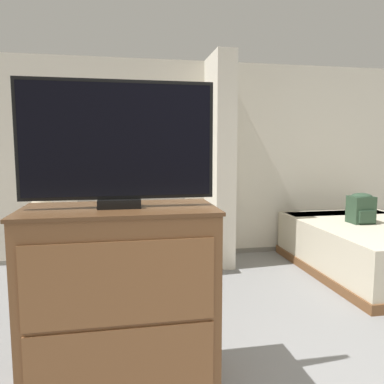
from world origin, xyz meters
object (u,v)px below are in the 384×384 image
at_px(tv_dresser, 122,302).
at_px(bed, 373,248).
at_px(couch, 134,241).
at_px(backpack, 361,208).
at_px(coffee_table, 145,262).
at_px(tv, 118,144).
at_px(table_lamp, 41,202).

relative_size(tv_dresser, bed, 0.54).
bearing_deg(couch, backpack, -11.99).
height_order(coffee_table, tv, tv).
relative_size(couch, tv, 1.74).
bearing_deg(table_lamp, couch, 1.01).
bearing_deg(coffee_table, table_lamp, 138.75).
relative_size(tv_dresser, backpack, 3.14).
relative_size(coffee_table, table_lamp, 1.45).
xyz_separation_m(table_lamp, bed, (3.82, -0.64, -0.56)).
bearing_deg(couch, table_lamp, -178.99).
height_order(couch, table_lamp, table_lamp).
relative_size(coffee_table, tv, 0.58).
height_order(table_lamp, tv_dresser, tv_dresser).
relative_size(tv_dresser, tv, 1.04).
xyz_separation_m(table_lamp, tv, (0.91, -2.34, 0.64)).
distance_m(bed, backpack, 0.50).
xyz_separation_m(coffee_table, bed, (2.70, 0.35, -0.09)).
relative_size(table_lamp, tv_dresser, 0.39).
xyz_separation_m(couch, backpack, (2.66, -0.57, 0.43)).
height_order(bed, backpack, backpack).
bearing_deg(bed, table_lamp, 170.49).
bearing_deg(bed, coffee_table, -172.72).
xyz_separation_m(coffee_table, tv_dresser, (-0.22, -1.36, 0.18)).
bearing_deg(tv, tv_dresser, -90.00).
distance_m(table_lamp, tv, 2.59).
bearing_deg(coffee_table, tv_dresser, -99.06).
relative_size(bed, backpack, 5.82).
relative_size(table_lamp, bed, 0.21).
distance_m(tv, backpack, 3.40).
bearing_deg(backpack, tv_dresser, -147.30).
xyz_separation_m(coffee_table, table_lamp, (-1.12, 0.99, 0.47)).
bearing_deg(backpack, table_lamp, 171.60).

